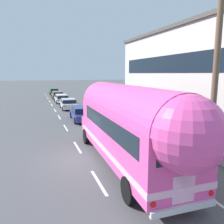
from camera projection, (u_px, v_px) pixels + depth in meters
name	position (u px, v px, depth m)	size (l,w,h in m)	color
ground_plane	(85.00, 159.00, 12.42)	(300.00, 300.00, 0.00)	#4C4C4F
lane_markings	(83.00, 116.00, 25.22)	(3.79, 80.00, 0.01)	silver
utility_pole	(215.00, 80.00, 8.96)	(1.80, 0.24, 8.50)	brown
painted_bus	(129.00, 123.00, 10.82)	(2.74, 12.03, 4.12)	#EA4C9E
car_lead	(82.00, 113.00, 22.65)	(2.06, 4.70, 1.37)	navy
car_second	(68.00, 103.00, 29.93)	(2.03, 4.45, 1.37)	silver
car_third	(61.00, 98.00, 36.04)	(1.98, 4.31, 1.37)	white
car_fourth	(57.00, 94.00, 42.31)	(1.98, 4.39, 1.37)	olive
car_fifth	(54.00, 91.00, 50.08)	(1.89, 4.51, 1.37)	#196633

